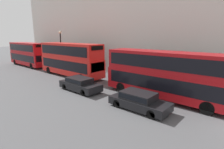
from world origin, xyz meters
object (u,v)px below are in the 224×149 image
Objects in this scene: bus_third_in_queue at (28,53)px; car_dark_sedan at (139,100)px; bus_second_in_queue at (70,58)px; car_hatchback at (80,84)px; bus_leading at (164,73)px.

bus_third_in_queue reaches higher than car_dark_sedan.
car_hatchback is (-3.40, -6.19, -1.73)m from bus_second_in_queue.
car_hatchback is (-3.40, 7.28, -1.57)m from bus_leading.
car_dark_sedan is 1.00× the size of car_hatchback.
bus_third_in_queue is at bearing 90.00° from bus_leading.
bus_leading is at bearing -90.00° from bus_third_in_queue.
car_dark_sedan is at bearing -90.00° from car_hatchback.
car_dark_sedan is (-3.40, -25.77, -1.61)m from bus_third_in_queue.
car_dark_sedan is (-3.40, 0.36, -1.58)m from bus_leading.
bus_third_in_queue is at bearing 90.00° from bus_second_in_queue.
bus_second_in_queue is at bearing 61.23° from car_hatchback.
car_hatchback is (-3.40, -18.84, -1.60)m from bus_third_in_queue.
car_dark_sedan is 6.93m from car_hatchback.
bus_leading is at bearing -64.97° from car_hatchback.
bus_third_in_queue is 26.04m from car_dark_sedan.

